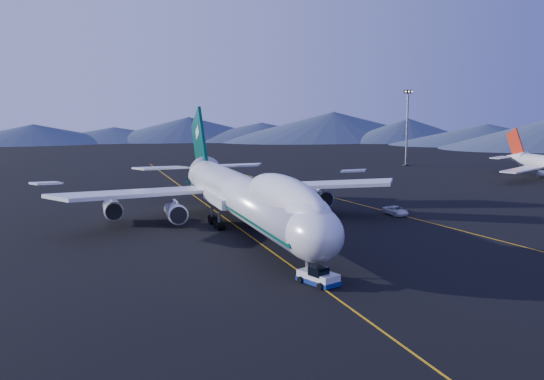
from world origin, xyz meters
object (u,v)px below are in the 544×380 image
object	(u,v)px
service_van	(396,211)
floodlight_mast	(407,127)
boeing_747	(243,195)
pushback_tug	(318,278)

from	to	relation	value
service_van	floodlight_mast	size ratio (longest dim) A/B	0.23
boeing_747	service_van	xyz separation A→B (m)	(30.00, 4.64, -5.03)
boeing_747	pushback_tug	distance (m)	29.98
boeing_747	floodlight_mast	distance (m)	110.80
floodlight_mast	service_van	bearing A→B (deg)	-122.37
service_van	boeing_747	bearing A→B (deg)	-173.07
pushback_tug	floodlight_mast	bearing A→B (deg)	34.19
pushback_tug	service_van	xyz separation A→B (m)	(29.82, 34.18, 0.10)
boeing_747	floodlight_mast	xyz separation A→B (m)	(77.24, 79.18, 6.37)
pushback_tug	boeing_747	bearing A→B (deg)	69.87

